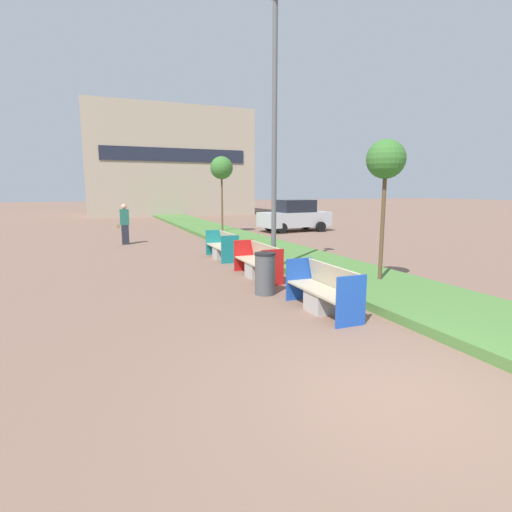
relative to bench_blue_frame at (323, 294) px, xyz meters
name	(u,v)px	position (x,y,z in m)	size (l,w,h in m)	color
ground_plane	(398,395)	(-0.94, -3.23, -0.37)	(180.00, 180.00, 0.00)	#7A5B4C
planter_grass_strip	(260,246)	(2.26, 8.77, -0.28)	(2.80, 120.00, 0.18)	#4C7A38
building_backdrop	(168,163)	(3.06, 34.93, 4.71)	(15.57, 8.71, 10.15)	tan
bench_blue_frame	(323,294)	(0.00, 0.00, 0.00)	(0.65, 2.00, 0.94)	#ADA8A0
bench_red_frame	(258,264)	(0.00, 3.46, 0.00)	(0.65, 2.15, 0.94)	#ADA8A0
bench_teal_frame	(222,249)	(0.00, 6.79, 0.00)	(0.65, 1.98, 0.94)	#ADA8A0
litter_bin	(265,274)	(-0.55, 1.69, 0.13)	(0.49, 0.49, 0.99)	#4C4F51
street_lamp_post	(274,125)	(0.61, 3.76, 3.85)	(0.24, 0.44, 7.67)	#56595B
sapling_tree_near	(386,161)	(2.50, 1.34, 2.76)	(0.96, 0.96, 3.65)	brown
sapling_tree_far	(222,168)	(2.50, 14.81, 3.24)	(1.24, 1.24, 4.26)	brown
pedestrian_walking	(125,224)	(-2.93, 12.08, 0.57)	(0.53, 0.24, 1.82)	#232633
parked_car_distant	(295,216)	(6.85, 14.37, 0.55)	(4.34, 2.13, 1.86)	#B7BABF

